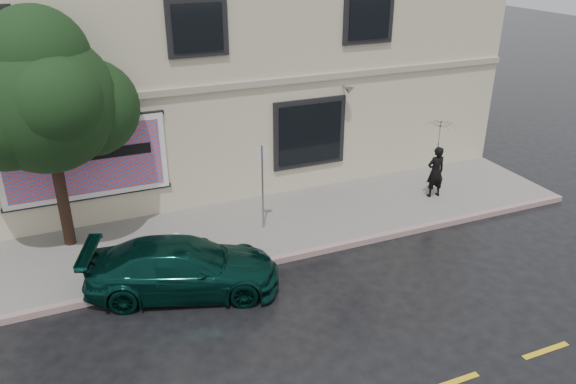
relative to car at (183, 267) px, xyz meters
name	(u,v)px	position (x,y,z in m)	size (l,w,h in m)	color
ground	(270,303)	(1.60, -1.20, -0.62)	(90.00, 90.00, 0.00)	black
sidewalk	(226,234)	(1.60, 2.05, -0.54)	(20.00, 3.50, 0.15)	gray
curb	(247,266)	(1.60, 0.30, -0.54)	(20.00, 0.18, 0.16)	gray
building	(170,64)	(1.60, 7.80, 2.88)	(20.00, 8.12, 7.00)	beige
billboard	(84,161)	(-1.60, 3.72, 1.44)	(4.30, 0.16, 2.20)	white
car	(183,267)	(0.00, 0.00, 0.00)	(1.87, 4.24, 1.24)	#072C26
pedestrian	(436,172)	(8.03, 1.79, 0.32)	(0.57, 0.38, 1.57)	black
umbrella	(440,135)	(8.03, 1.79, 1.46)	(0.95, 0.95, 0.70)	black
street_tree	(45,103)	(-2.26, 3.00, 3.23)	(3.29, 3.29, 5.35)	#331E16
fire_hydrant	(177,248)	(0.10, 1.06, -0.10)	(0.31, 0.29, 0.76)	silver
sign_pole	(262,179)	(2.60, 1.89, 0.95)	(0.28, 0.09, 2.34)	gray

